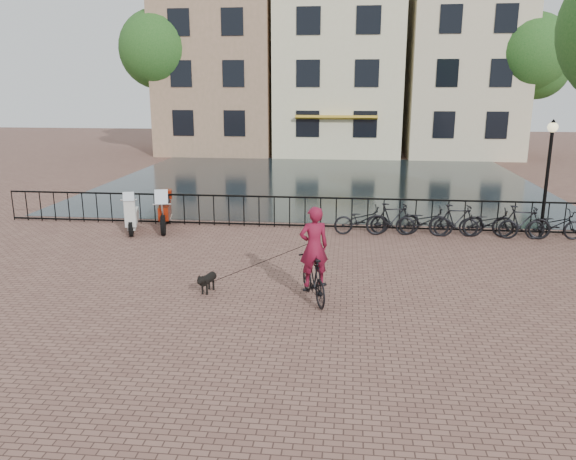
# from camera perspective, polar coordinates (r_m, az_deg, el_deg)

# --- Properties ---
(ground) EXTENTS (100.00, 100.00, 0.00)m
(ground) POSITION_cam_1_polar(r_m,az_deg,el_deg) (10.65, -1.80, -10.30)
(ground) COLOR brown
(ground) RESTS_ON ground
(canal_water) EXTENTS (20.00, 20.00, 0.00)m
(canal_water) POSITION_cam_1_polar(r_m,az_deg,el_deg) (27.28, 3.31, 4.99)
(canal_water) COLOR black
(canal_water) RESTS_ON ground
(railing) EXTENTS (20.00, 0.05, 1.02)m
(railing) POSITION_cam_1_polar(r_m,az_deg,el_deg) (18.07, 1.74, 1.78)
(railing) COLOR black
(railing) RESTS_ON ground
(canal_house_left) EXTENTS (7.50, 9.00, 12.80)m
(canal_house_left) POSITION_cam_1_polar(r_m,az_deg,el_deg) (40.61, -6.64, 17.07)
(canal_house_left) COLOR #896C4F
(canal_house_left) RESTS_ON ground
(canal_house_mid) EXTENTS (8.00, 9.50, 11.80)m
(canal_house_mid) POSITION_cam_1_polar(r_m,az_deg,el_deg) (39.61, 5.23, 16.44)
(canal_house_mid) COLOR beige
(canal_house_mid) RESTS_ON ground
(canal_house_right) EXTENTS (7.00, 9.00, 13.30)m
(canal_house_right) POSITION_cam_1_polar(r_m,az_deg,el_deg) (40.27, 17.23, 16.92)
(canal_house_right) COLOR #C6B993
(canal_house_right) RESTS_ON ground
(tree_far_left) EXTENTS (5.04, 5.04, 9.27)m
(tree_far_left) POSITION_cam_1_polar(r_m,az_deg,el_deg) (38.68, -12.99, 17.43)
(tree_far_left) COLOR black
(tree_far_left) RESTS_ON ground
(tree_far_right) EXTENTS (4.76, 4.76, 8.76)m
(tree_far_right) POSITION_cam_1_polar(r_m,az_deg,el_deg) (38.13, 23.43, 16.13)
(tree_far_right) COLOR black
(tree_far_right) RESTS_ON ground
(lamp_post) EXTENTS (0.30, 0.30, 3.45)m
(lamp_post) POSITION_cam_1_polar(r_m,az_deg,el_deg) (18.25, 25.00, 6.55)
(lamp_post) COLOR black
(lamp_post) RESTS_ON ground
(cyclist) EXTENTS (1.06, 1.82, 2.40)m
(cyclist) POSITION_cam_1_polar(r_m,az_deg,el_deg) (11.83, 2.63, -3.01)
(cyclist) COLOR black
(cyclist) RESTS_ON ground
(dog) EXTENTS (0.38, 0.75, 0.48)m
(dog) POSITION_cam_1_polar(r_m,az_deg,el_deg) (12.62, -8.15, -5.21)
(dog) COLOR black
(dog) RESTS_ON ground
(motorcycle) EXTENTS (0.96, 2.12, 1.47)m
(motorcycle) POSITION_cam_1_polar(r_m,az_deg,el_deg) (18.28, -12.43, 2.34)
(motorcycle) COLOR maroon
(motorcycle) RESTS_ON ground
(scooter) EXTENTS (0.85, 1.59, 1.42)m
(scooter) POSITION_cam_1_polar(r_m,az_deg,el_deg) (18.19, -15.59, 2.01)
(scooter) COLOR beige
(scooter) RESTS_ON ground
(parked_bike_0) EXTENTS (1.79, 0.88, 0.90)m
(parked_bike_0) POSITION_cam_1_polar(r_m,az_deg,el_deg) (17.44, 7.49, 1.03)
(parked_bike_0) COLOR black
(parked_bike_0) RESTS_ON ground
(parked_bike_1) EXTENTS (1.72, 0.72, 1.00)m
(parked_bike_1) POSITION_cam_1_polar(r_m,az_deg,el_deg) (17.48, 10.60, 1.10)
(parked_bike_1) COLOR black
(parked_bike_1) RESTS_ON ground
(parked_bike_2) EXTENTS (1.73, 0.64, 0.90)m
(parked_bike_2) POSITION_cam_1_polar(r_m,az_deg,el_deg) (17.59, 13.68, 0.85)
(parked_bike_2) COLOR black
(parked_bike_2) RESTS_ON ground
(parked_bike_3) EXTENTS (1.69, 0.59, 1.00)m
(parked_bike_3) POSITION_cam_1_polar(r_m,az_deg,el_deg) (17.73, 16.74, 0.91)
(parked_bike_3) COLOR black
(parked_bike_3) RESTS_ON ground
(parked_bike_4) EXTENTS (1.77, 0.78, 0.90)m
(parked_bike_4) POSITION_cam_1_polar(r_m,az_deg,el_deg) (17.94, 19.71, 0.67)
(parked_bike_4) COLOR black
(parked_bike_4) RESTS_ON ground
(parked_bike_5) EXTENTS (1.71, 0.69, 1.00)m
(parked_bike_5) POSITION_cam_1_polar(r_m,az_deg,el_deg) (18.18, 22.63, 0.73)
(parked_bike_5) COLOR black
(parked_bike_5) RESTS_ON ground
(parked_bike_6) EXTENTS (1.75, 0.72, 0.90)m
(parked_bike_6) POSITION_cam_1_polar(r_m,az_deg,el_deg) (18.48, 25.44, 0.49)
(parked_bike_6) COLOR black
(parked_bike_6) RESTS_ON ground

